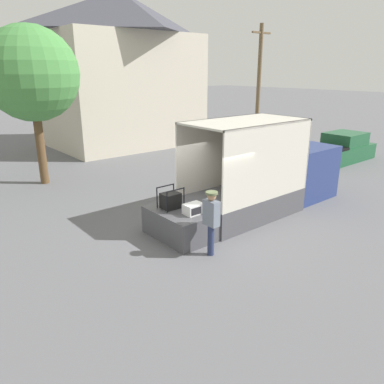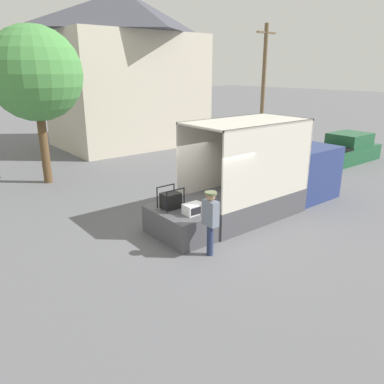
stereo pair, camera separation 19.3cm
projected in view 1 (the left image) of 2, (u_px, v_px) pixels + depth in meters
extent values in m
plane|color=slate|center=(198.00, 230.00, 11.71)|extent=(160.00, 160.00, 0.00)
cube|color=navy|center=(300.00, 171.00, 14.56)|extent=(2.37, 1.99, 2.01)
cube|color=#4C4C51|center=(243.00, 203.00, 12.80)|extent=(4.05, 2.16, 0.84)
cube|color=beige|center=(222.00, 152.00, 13.06)|extent=(4.05, 0.06, 2.40)
cube|color=beige|center=(270.00, 163.00, 11.53)|extent=(4.05, 0.06, 2.40)
cube|color=beige|center=(282.00, 149.00, 13.50)|extent=(0.06, 2.16, 2.40)
cube|color=beige|center=(246.00, 121.00, 11.93)|extent=(4.05, 2.16, 0.06)
cylinder|color=silver|center=(238.00, 194.00, 11.82)|extent=(0.32, 0.32, 0.41)
cube|color=olive|center=(232.00, 182.00, 13.14)|extent=(0.44, 0.32, 0.34)
cube|color=#2D7F33|center=(244.00, 179.00, 13.56)|extent=(0.44, 0.32, 0.30)
cube|color=olive|center=(235.00, 189.00, 12.47)|extent=(0.44, 0.32, 0.30)
cube|color=#4C4C51|center=(180.00, 223.00, 11.16)|extent=(1.38, 2.05, 0.84)
cube|color=white|center=(193.00, 209.00, 10.70)|extent=(0.55, 0.38, 0.30)
cube|color=black|center=(196.00, 211.00, 10.53)|extent=(0.35, 0.01, 0.21)
cube|color=black|center=(171.00, 201.00, 11.12)|extent=(0.53, 0.43, 0.47)
cylinder|color=slate|center=(176.00, 198.00, 11.25)|extent=(0.20, 0.24, 0.24)
cylinder|color=black|center=(167.00, 202.00, 10.72)|extent=(0.04, 0.04, 0.65)
cylinder|color=black|center=(184.00, 198.00, 11.10)|extent=(0.04, 0.04, 0.65)
cylinder|color=black|center=(157.00, 198.00, 11.09)|extent=(0.04, 0.04, 0.65)
cylinder|color=black|center=(174.00, 194.00, 11.47)|extent=(0.04, 0.04, 0.65)
cylinder|color=black|center=(176.00, 190.00, 10.82)|extent=(0.62, 0.04, 0.04)
cylinder|color=black|center=(165.00, 186.00, 11.19)|extent=(0.62, 0.04, 0.04)
cylinder|color=navy|center=(211.00, 240.00, 10.03)|extent=(0.18, 0.18, 0.87)
cube|color=slate|center=(211.00, 213.00, 9.79)|extent=(0.24, 0.44, 0.69)
sphere|color=tan|center=(212.00, 196.00, 9.64)|extent=(0.24, 0.24, 0.24)
cylinder|color=#606B47|center=(212.00, 193.00, 9.61)|extent=(0.32, 0.32, 0.06)
cube|color=#1E5633|center=(338.00, 154.00, 20.35)|extent=(4.83, 1.86, 0.83)
cube|color=#1E5633|center=(345.00, 139.00, 20.46)|extent=(2.13, 1.71, 0.68)
cube|color=black|center=(324.00, 149.00, 19.32)|extent=(1.93, 1.78, 0.12)
cube|color=beige|center=(124.00, 91.00, 24.17)|extent=(8.85, 6.28, 6.91)
pyramid|color=#42424C|center=(120.00, 12.00, 22.72)|extent=(9.30, 6.59, 2.42)
cylinder|color=brown|center=(259.00, 83.00, 26.28)|extent=(0.28, 0.28, 7.75)
cube|color=brown|center=(261.00, 33.00, 25.26)|extent=(1.80, 0.14, 0.12)
cylinder|color=brown|center=(41.00, 151.00, 16.12)|extent=(0.36, 0.36, 2.89)
sphere|color=#478942|center=(31.00, 74.00, 15.13)|extent=(3.83, 3.83, 3.83)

